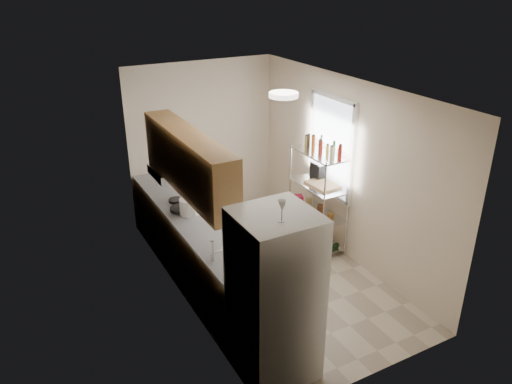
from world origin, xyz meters
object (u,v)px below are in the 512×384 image
rice_cooker (190,206)px  frying_pan_large (180,209)px  espresso_machine (318,171)px  cutting_board (323,184)px  refrigerator (274,297)px

rice_cooker → frying_pan_large: 0.20m
frying_pan_large → espresso_machine: size_ratio=1.05×
frying_pan_large → rice_cooker: bearing=-46.5°
frying_pan_large → cutting_board: cutting_board is taller
refrigerator → frying_pan_large: (-0.13, 2.31, 0.01)m
rice_cooker → espresso_machine: 2.05m
frying_pan_large → espresso_machine: 2.15m
refrigerator → rice_cooker: (-0.04, 2.14, 0.09)m
refrigerator → espresso_machine: size_ratio=7.17×
refrigerator → rice_cooker: bearing=91.2°
refrigerator → frying_pan_large: refrigerator is taller
refrigerator → cutting_board: 2.69m
frying_pan_large → cutting_board: 2.10m
refrigerator → cutting_board: refrigerator is taller
cutting_board → espresso_machine: espresso_machine is taller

